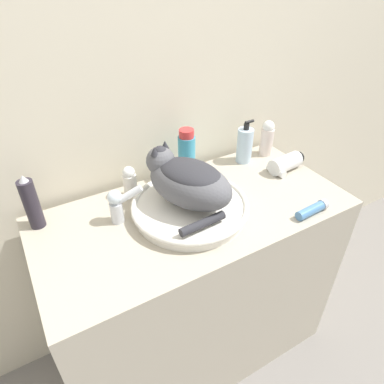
{
  "coord_description": "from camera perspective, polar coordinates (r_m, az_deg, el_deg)",
  "views": [
    {
      "loc": [
        -0.49,
        -0.55,
        1.59
      ],
      "look_at": [
        -0.02,
        0.25,
        0.93
      ],
      "focal_mm": 32.0,
      "sensor_mm": 36.0,
      "label": 1
    }
  ],
  "objects": [
    {
      "name": "mouthwash_bottle",
      "position": [
        1.33,
        -0.89,
        6.01
      ],
      "size": [
        0.07,
        0.07,
        0.21
      ],
      "color": "teal",
      "rests_on": "vanity_counter"
    },
    {
      "name": "faucet",
      "position": [
        1.15,
        -12.23,
        -1.94
      ],
      "size": [
        0.12,
        0.07,
        0.14
      ],
      "rotation": [
        0.0,
        0.0,
        -0.34
      ],
      "color": "silver",
      "rests_on": "vanity_counter"
    },
    {
      "name": "wall_back",
      "position": [
        1.3,
        -6.98,
        17.64
      ],
      "size": [
        8.0,
        0.05,
        2.4
      ],
      "color": "beige",
      "rests_on": "ground_plane"
    },
    {
      "name": "cream_tube",
      "position": [
        1.26,
        19.43,
        -2.79
      ],
      "size": [
        0.14,
        0.04,
        0.04
      ],
      "rotation": [
        0.0,
        0.0,
        0.06
      ],
      "color": "#4C7FB2",
      "rests_on": "vanity_counter"
    },
    {
      "name": "sink_basin",
      "position": [
        1.19,
        -0.32,
        -2.49
      ],
      "size": [
        0.41,
        0.41,
        0.05
      ],
      "color": "white",
      "rests_on": "vanity_counter"
    },
    {
      "name": "lotion_bottle_white",
      "position": [
        1.55,
        12.38,
        8.78
      ],
      "size": [
        0.06,
        0.06,
        0.16
      ],
      "color": "silver",
      "rests_on": "vanity_counter"
    },
    {
      "name": "hair_dryer",
      "position": [
        1.47,
        15.25,
        4.57
      ],
      "size": [
        0.17,
        0.09,
        0.07
      ],
      "rotation": [
        0.0,
        0.0,
        0.1
      ],
      "color": "silver",
      "rests_on": "vanity_counter"
    },
    {
      "name": "cat",
      "position": [
        1.13,
        -0.82,
        2.05
      ],
      "size": [
        0.3,
        0.36,
        0.19
      ],
      "rotation": [
        0.0,
        0.0,
        2.0
      ],
      "color": "#56565B",
      "rests_on": "sink_basin"
    },
    {
      "name": "vanity_counter",
      "position": [
        1.51,
        0.47,
        -15.53
      ],
      "size": [
        1.12,
        0.54,
        0.84
      ],
      "color": "#B2A893",
      "rests_on": "ground_plane"
    },
    {
      "name": "soap_pump_bottle",
      "position": [
        1.48,
        8.77,
        7.75
      ],
      "size": [
        0.07,
        0.07,
        0.19
      ],
      "color": "silver",
      "rests_on": "vanity_counter"
    },
    {
      "name": "hairspray_can_black",
      "position": [
        1.21,
        -25.21,
        -1.72
      ],
      "size": [
        0.05,
        0.05,
        0.2
      ],
      "color": "#28232D",
      "rests_on": "vanity_counter"
    },
    {
      "name": "deodorant_stick",
      "position": [
        1.27,
        -10.31,
        1.64
      ],
      "size": [
        0.05,
        0.05,
        0.13
      ],
      "color": "white",
      "rests_on": "vanity_counter"
    }
  ]
}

